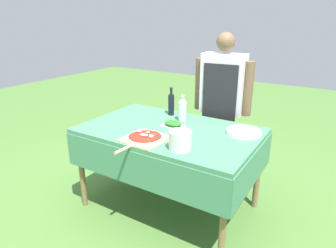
{
  "coord_description": "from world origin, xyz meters",
  "views": [
    {
      "loc": [
        1.23,
        -2.0,
        1.63
      ],
      "look_at": [
        -0.01,
        0.0,
        0.79
      ],
      "focal_mm": 32.0,
      "sensor_mm": 36.0,
      "label": 1
    }
  ],
  "objects": [
    {
      "name": "ground_plane",
      "position": [
        0.0,
        0.0,
        0.0
      ],
      "size": [
        12.0,
        12.0,
        0.0
      ],
      "primitive_type": "plane",
      "color": "#517F38"
    },
    {
      "name": "prep_table",
      "position": [
        0.0,
        0.0,
        0.67
      ],
      "size": [
        1.47,
        0.94,
        0.75
      ],
      "color": "#478960",
      "rests_on": "ground"
    },
    {
      "name": "water_bottle",
      "position": [
        -0.01,
        0.24,
        0.86
      ],
      "size": [
        0.07,
        0.07,
        0.24
      ],
      "color": "silver",
      "rests_on": "prep_table"
    },
    {
      "name": "mixing_tub",
      "position": [
        0.28,
        -0.31,
        0.82
      ],
      "size": [
        0.16,
        0.16,
        0.14
      ],
      "primitive_type": "cylinder",
      "color": "silver",
      "rests_on": "prep_table"
    },
    {
      "name": "person_cook",
      "position": [
        0.19,
        0.66,
        0.89
      ],
      "size": [
        0.57,
        0.21,
        1.51
      ],
      "rotation": [
        0.0,
        0.0,
        3.21
      ],
      "color": "#333D56",
      "rests_on": "ground"
    },
    {
      "name": "herb_container",
      "position": [
        -0.01,
        0.07,
        0.77
      ],
      "size": [
        0.19,
        0.15,
        0.04
      ],
      "rotation": [
        0.0,
        0.0,
        -0.06
      ],
      "color": "silver",
      "rests_on": "prep_table"
    },
    {
      "name": "pizza_on_peel",
      "position": [
        -0.04,
        -0.3,
        0.77
      ],
      "size": [
        0.33,
        0.49,
        0.05
      ],
      "rotation": [
        0.0,
        0.0,
        -0.06
      ],
      "color": "#D1B27F",
      "rests_on": "prep_table"
    },
    {
      "name": "oil_bottle",
      "position": [
        -0.19,
        0.34,
        0.86
      ],
      "size": [
        0.06,
        0.06,
        0.27
      ],
      "color": "black",
      "rests_on": "prep_table"
    },
    {
      "name": "plate_stack",
      "position": [
        0.56,
        0.22,
        0.77
      ],
      "size": [
        0.28,
        0.28,
        0.03
      ],
      "color": "white",
      "rests_on": "prep_table"
    }
  ]
}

